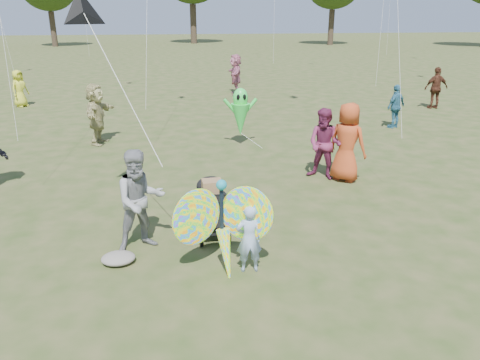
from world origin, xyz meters
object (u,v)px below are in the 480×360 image
(crowd_h, at_px, (436,88))
(alien_kite, at_px, (240,114))
(crowd_e, at_px, (325,144))
(adult_man, at_px, (140,200))
(crowd_c, at_px, (396,106))
(butterfly_kite, at_px, (223,228))
(crowd_d, at_px, (97,114))
(child_girl, at_px, (249,239))
(crowd_g, at_px, (19,88))
(jogging_stroller, at_px, (212,204))
(crowd_j, at_px, (236,74))
(crowd_a, at_px, (347,142))

(crowd_h, bearing_deg, alien_kite, 26.58)
(crowd_e, xyz_separation_m, crowd_h, (7.29, 7.66, -0.01))
(adult_man, distance_m, crowd_c, 11.26)
(crowd_e, relative_size, butterfly_kite, 0.99)
(adult_man, bearing_deg, crowd_d, 84.73)
(adult_man, height_order, butterfly_kite, adult_man)
(adult_man, distance_m, crowd_h, 15.62)
(crowd_d, bearing_deg, child_girl, -143.40)
(crowd_c, height_order, crowd_g, crowd_g)
(crowd_c, bearing_deg, crowd_h, -166.76)
(jogging_stroller, bearing_deg, crowd_j, 77.11)
(child_girl, distance_m, crowd_e, 4.72)
(crowd_j, distance_m, alien_kite, 9.32)
(crowd_c, bearing_deg, alien_kite, -14.80)
(jogging_stroller, distance_m, butterfly_kite, 1.32)
(crowd_g, height_order, crowd_j, crowd_j)
(crowd_a, distance_m, crowd_g, 14.97)
(crowd_g, xyz_separation_m, crowd_h, (17.14, -2.98, 0.08))
(crowd_d, height_order, crowd_j, crowd_j)
(crowd_g, xyz_separation_m, alien_kite, (8.30, -7.45, 0.20))
(butterfly_kite, bearing_deg, jogging_stroller, 92.36)
(crowd_g, height_order, crowd_h, crowd_h)
(adult_man, height_order, crowd_g, adult_man)
(crowd_d, relative_size, butterfly_kite, 1.06)
(crowd_a, distance_m, alien_kite, 3.95)
(crowd_g, bearing_deg, butterfly_kite, -121.16)
(crowd_c, distance_m, crowd_e, 6.23)
(crowd_c, xyz_separation_m, alien_kite, (-5.65, -1.50, 0.22))
(crowd_c, xyz_separation_m, crowd_e, (-4.10, -4.69, 0.11))
(crowd_a, height_order, crowd_j, crowd_j)
(adult_man, bearing_deg, crowd_a, 12.35)
(crowd_d, xyz_separation_m, crowd_g, (-4.05, 6.58, -0.16))
(crowd_a, distance_m, crowd_c, 6.08)
(crowd_e, bearing_deg, crowd_g, 171.93)
(child_girl, distance_m, adult_man, 1.99)
(crowd_g, bearing_deg, crowd_e, -103.83)
(adult_man, relative_size, alien_kite, 1.00)
(crowd_e, bearing_deg, jogging_stroller, -98.78)
(crowd_d, xyz_separation_m, jogging_stroller, (2.85, -6.72, -0.31))
(crowd_h, distance_m, crowd_j, 9.05)
(child_girl, xyz_separation_m, crowd_d, (-3.30, 8.05, 0.37))
(child_girl, xyz_separation_m, crowd_e, (2.50, 3.99, 0.30))
(crowd_c, relative_size, crowd_j, 0.78)
(crowd_h, bearing_deg, child_girl, 49.74)
(crowd_d, bearing_deg, adult_man, -152.62)
(crowd_g, distance_m, jogging_stroller, 14.99)
(crowd_c, distance_m, crowd_g, 15.16)
(crowd_a, bearing_deg, butterfly_kite, 95.51)
(crowd_j, distance_m, jogging_stroller, 15.32)
(crowd_h, xyz_separation_m, butterfly_kite, (-10.18, -11.63, -0.09))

